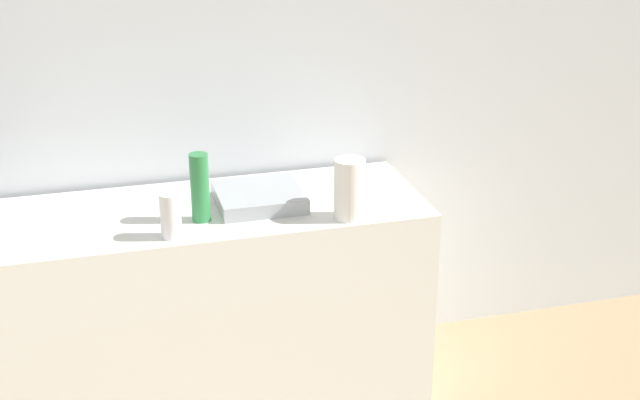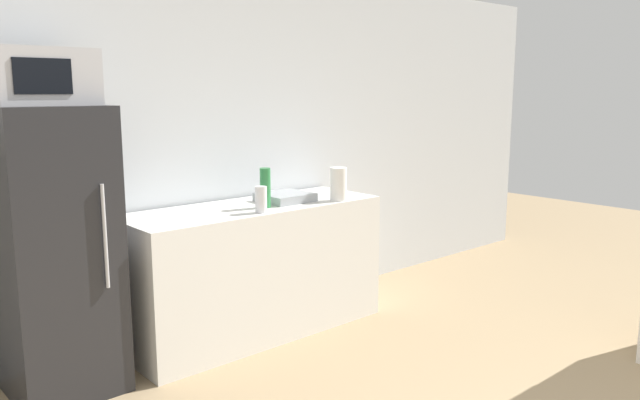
{
  "view_description": "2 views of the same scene",
  "coord_description": "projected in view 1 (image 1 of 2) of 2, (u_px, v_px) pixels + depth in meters",
  "views": [
    {
      "loc": [
        -0.19,
        -0.31,
        2.31
      ],
      "look_at": [
        0.55,
        2.33,
        1.18
      ],
      "focal_mm": 50.0,
      "sensor_mm": 36.0,
      "label": 1
    },
    {
      "loc": [
        -2.27,
        -0.52,
        1.72
      ],
      "look_at": [
        0.16,
        2.24,
        1.06
      ],
      "focal_mm": 35.0,
      "sensor_mm": 36.0,
      "label": 2
    }
  ],
  "objects": [
    {
      "name": "paper_towel_roll",
      "position": [
        349.0,
        189.0,
        3.44
      ],
      "size": [
        0.12,
        0.12,
        0.24
      ],
      "primitive_type": "cylinder",
      "color": "white",
      "rests_on": "counter"
    },
    {
      "name": "counter",
      "position": [
        199.0,
        310.0,
        3.73
      ],
      "size": [
        1.87,
        0.65,
        0.92
      ],
      "primitive_type": "cube",
      "color": "silver",
      "rests_on": "ground_plane"
    },
    {
      "name": "sink_basin",
      "position": [
        259.0,
        197.0,
        3.6
      ],
      "size": [
        0.34,
        0.33,
        0.06
      ],
      "primitive_type": "cube",
      "color": "#9EA3A8",
      "rests_on": "counter"
    },
    {
      "name": "wall_back",
      "position": [
        127.0,
        96.0,
        3.7
      ],
      "size": [
        8.0,
        0.06,
        2.6
      ],
      "primitive_type": "cube",
      "color": "silver",
      "rests_on": "ground_plane"
    },
    {
      "name": "bottle_short",
      "position": [
        171.0,
        216.0,
        3.28
      ],
      "size": [
        0.08,
        0.08,
        0.17
      ],
      "primitive_type": "cylinder",
      "color": "silver",
      "rests_on": "counter"
    },
    {
      "name": "bottle_tall",
      "position": [
        200.0,
        188.0,
        3.41
      ],
      "size": [
        0.07,
        0.07,
        0.27
      ],
      "primitive_type": "cylinder",
      "color": "#2D7F42",
      "rests_on": "counter"
    }
  ]
}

